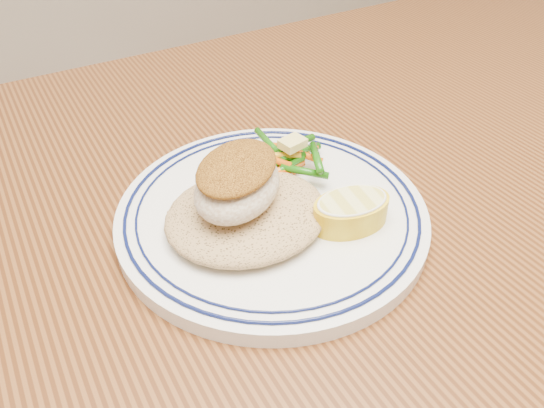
{
  "coord_description": "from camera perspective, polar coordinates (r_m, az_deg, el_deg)",
  "views": [
    {
      "loc": [
        -0.18,
        -0.3,
        1.07
      ],
      "look_at": [
        0.0,
        0.02,
        0.77
      ],
      "focal_mm": 35.0,
      "sensor_mm": 36.0,
      "label": 1
    }
  ],
  "objects": [
    {
      "name": "butter_pat",
      "position": [
        0.51,
        2.22,
        6.55
      ],
      "size": [
        0.03,
        0.02,
        0.01
      ],
      "primitive_type": "cube",
      "rotation": [
        0.0,
        0.0,
        0.2
      ],
      "color": "#E2D16E",
      "rests_on": "vegetable_pile"
    },
    {
      "name": "vegetable_pile",
      "position": [
        0.52,
        1.06,
        4.67
      ],
      "size": [
        0.1,
        0.1,
        0.03
      ],
      "color": "#185A0B",
      "rests_on": "plate"
    },
    {
      "name": "rice_pilaf",
      "position": [
        0.46,
        -2.74,
        -0.81
      ],
      "size": [
        0.14,
        0.13,
        0.03
      ],
      "primitive_type": "ellipsoid",
      "color": "#A48152",
      "rests_on": "plate"
    },
    {
      "name": "fish_fillet",
      "position": [
        0.44,
        -3.75,
        2.43
      ],
      "size": [
        0.11,
        0.11,
        0.05
      ],
      "color": "beige",
      "rests_on": "rice_pilaf"
    },
    {
      "name": "lemon_wedge",
      "position": [
        0.46,
        8.49,
        -0.69
      ],
      "size": [
        0.07,
        0.07,
        0.03
      ],
      "color": "yellow",
      "rests_on": "plate"
    },
    {
      "name": "dining_table",
      "position": [
        0.54,
        1.0,
        -11.19
      ],
      "size": [
        1.5,
        0.9,
        0.75
      ],
      "color": "#47230E",
      "rests_on": "ground"
    },
    {
      "name": "plate",
      "position": [
        0.48,
        -0.0,
        -0.97
      ],
      "size": [
        0.28,
        0.28,
        0.02
      ],
      "color": "white",
      "rests_on": "dining_table"
    }
  ]
}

